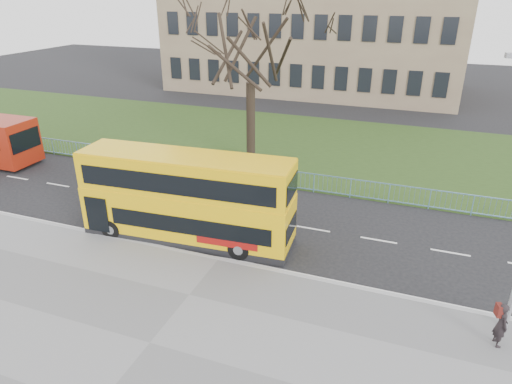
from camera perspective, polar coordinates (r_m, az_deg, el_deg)
ground at (r=20.33m, az=-2.84°, el=-6.40°), size 120.00×120.00×0.00m
pavement at (r=15.53m, az=-13.11°, el=-18.03°), size 80.00×10.50×0.12m
kerb at (r=19.09m, az=-4.68°, el=-8.43°), size 80.00×0.20×0.14m
grass_verge at (r=32.79m, az=7.01°, el=5.73°), size 80.00×15.40×0.08m
guard_railing at (r=25.64m, az=2.91°, el=1.73°), size 40.00×0.12×1.10m
bare_tree at (r=28.22m, az=-0.69°, el=15.43°), size 8.33×8.33×11.90m
civic_building at (r=52.53m, az=7.59°, el=20.39°), size 30.00×15.00×14.00m
yellow_bus at (r=19.95m, az=-8.70°, el=-0.49°), size 9.44×2.81×3.90m
pedestrian at (r=16.42m, az=28.30°, el=-14.40°), size 0.51×0.63×1.51m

